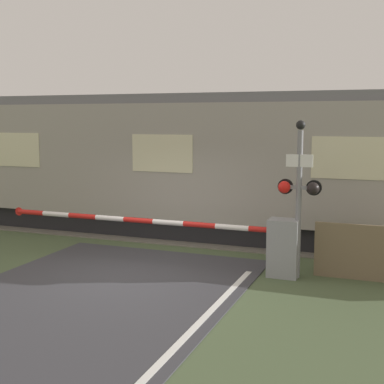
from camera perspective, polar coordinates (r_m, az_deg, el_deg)
ground_plane at (r=11.00m, az=-6.63°, el=-8.75°), size 80.00×80.00×0.00m
track_bed at (r=14.72m, az=0.92°, el=-4.36°), size 36.00×3.20×0.13m
train at (r=14.63m, az=-1.01°, el=3.09°), size 16.32×2.75×3.75m
crossing_barrier at (r=10.94m, az=6.39°, el=-5.30°), size 6.80×0.44×1.16m
signal_post at (r=10.58m, az=11.33°, el=0.24°), size 0.86×0.26×3.10m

